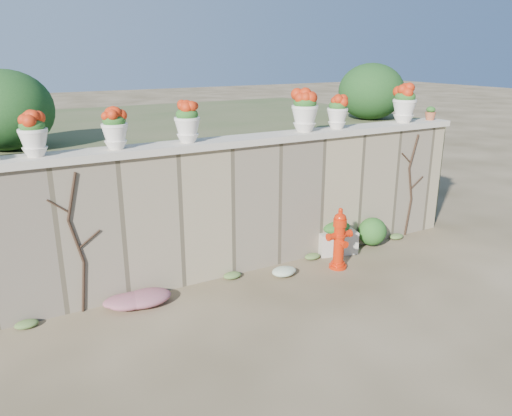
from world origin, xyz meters
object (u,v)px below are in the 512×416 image
fire_hydrant (339,238)px  planter_box (336,238)px  terracotta_pot (430,114)px  urn_pot_0 (33,134)px

fire_hydrant → planter_box: size_ratio=1.35×
terracotta_pot → urn_pot_0: bearing=180.0°
planter_box → urn_pot_0: size_ratio=1.36×
fire_hydrant → terracotta_pot: (2.64, 0.78, 1.71)m
terracotta_pot → planter_box: bearing=-173.7°
planter_box → terracotta_pot: bearing=20.8°
fire_hydrant → terracotta_pot: bearing=19.3°
fire_hydrant → urn_pot_0: size_ratio=1.84×
urn_pot_0 → terracotta_pot: size_ratio=2.28×
planter_box → urn_pot_0: (-4.52, 0.25, 2.11)m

